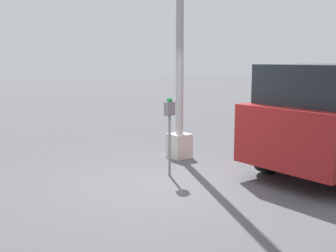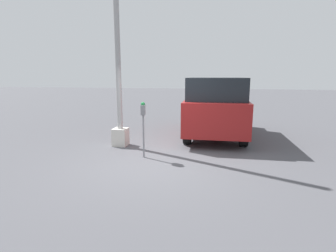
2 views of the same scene
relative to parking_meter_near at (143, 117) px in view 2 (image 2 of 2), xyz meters
name	(u,v)px [view 2 (image 2 of 2)]	position (x,y,z in m)	size (l,w,h in m)	color
ground_plane	(156,163)	(-0.42, -0.44, -1.11)	(80.00, 80.00, 0.00)	#4C4C51
parking_meter_near	(143,117)	(0.00, 0.00, 0.00)	(0.22, 0.15, 1.50)	gray
lamp_post	(118,69)	(1.06, 1.07, 1.26)	(0.44, 0.44, 6.67)	beige
parked_van	(216,105)	(3.05, -1.84, 0.04)	(4.51, 2.09, 2.12)	maroon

